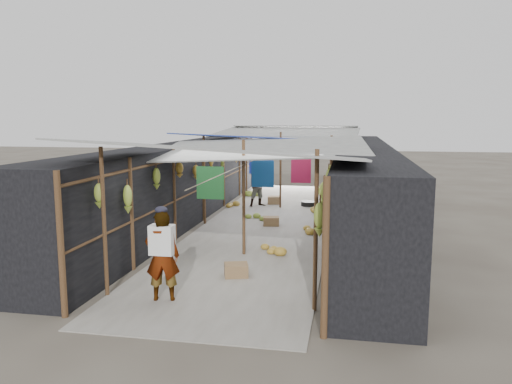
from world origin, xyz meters
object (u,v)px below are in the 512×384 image
Objects in this scene: crate_near at (271,221)px; vendor_elderly at (162,256)px; vendor_seated at (333,188)px; black_basin at (309,204)px; shopper_blue at (260,185)px.

vendor_elderly reaches higher than crate_near.
vendor_elderly is 1.71× the size of vendor_seated.
black_basin is at bearing 66.84° from crate_near.
vendor_seated is at bearing -115.32° from vendor_elderly.
shopper_blue is at bearing -76.99° from vendor_seated.
vendor_elderly is 9.23m from shopper_blue.
vendor_seated reaches higher than black_basin.
black_basin is 0.38× the size of shopper_blue.
crate_near is 0.29× the size of shopper_blue.
crate_near is 0.49× the size of vendor_seated.
shopper_blue is (-1.70, -0.33, 0.68)m from black_basin.
shopper_blue reaches higher than crate_near.
vendor_elderly is at bearing -123.89° from shopper_blue.
black_basin is at bearing -50.28° from vendor_seated.
shopper_blue is (-0.89, 3.09, 0.64)m from crate_near.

